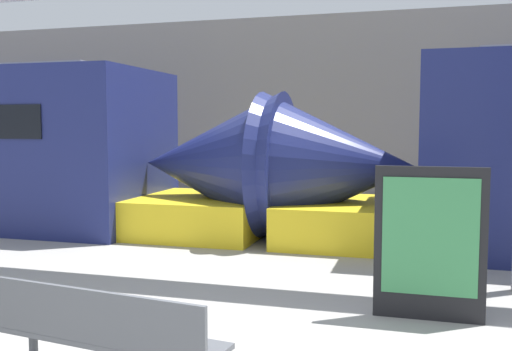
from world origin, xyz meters
TOP-DOWN VIEW (x-y plane):
  - station_wall at (0.00, 12.46)m, footprint 56.00×0.20m
  - bench_near at (-0.62, 0.56)m, footprint 1.91×0.69m
  - poster_board at (1.71, 3.06)m, footprint 1.12×0.07m

SIDE VIEW (x-z plane):
  - bench_near at x=-0.62m, z-range 0.10..0.96m
  - poster_board at x=1.71m, z-range 0.01..1.61m
  - station_wall at x=0.00m, z-range 0.00..5.00m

